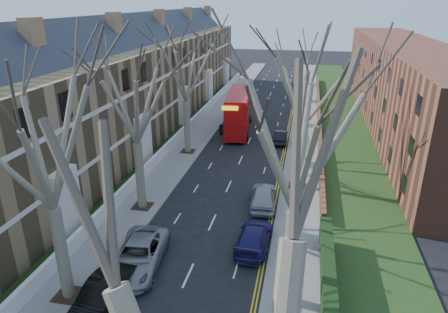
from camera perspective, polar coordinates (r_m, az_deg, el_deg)
The scene contains 17 objects.
pavement_left at distance 51.59m, azimuth -1.99°, elevation 4.97°, with size 3.00×102.00×0.12m, color slate.
pavement_right at distance 50.20m, azimuth 11.48°, elevation 4.07°, with size 3.00×102.00×0.12m, color slate.
terrace_left at distance 45.46m, azimuth -14.07°, elevation 9.18°, with size 9.70×78.00×13.60m.
flats_right at distance 54.16m, azimuth 24.30°, elevation 9.26°, with size 13.97×54.00×10.00m.
front_wall_left at distance 44.53m, azimuth -6.50°, elevation 2.87°, with size 0.30×78.00×1.00m.
grass_verge_right at distance 50.39m, azimuth 16.60°, elevation 3.76°, with size 6.00×102.00×0.06m.
tree_left_mid at distance 19.65m, azimuth -24.92°, elevation 4.06°, with size 10.50×10.50×14.71m.
tree_left_far at distance 28.10m, azimuth -12.95°, elevation 9.63°, with size 10.15×10.15×14.22m.
tree_left_dist at distance 39.11m, azimuth -5.66°, elevation 13.78°, with size 10.50×10.50×14.71m.
tree_right_mid at distance 17.78m, azimuth 10.75°, elevation 4.03°, with size 10.50×10.50×14.71m.
tree_right_far at distance 31.48m, azimuth 11.54°, elevation 10.99°, with size 10.15×10.15×14.22m.
double_decker_bus at distance 47.68m, azimuth 2.09°, elevation 6.30°, with size 3.55×11.08×4.56m.
car_left_mid at distance 22.26m, azimuth -17.04°, elevation -18.55°, with size 1.69×4.83×1.59m, color black.
car_left_far at distance 24.64m, azimuth -12.11°, elevation -13.60°, with size 2.67×5.79×1.61m, color gray.
car_right_near at distance 25.95m, azimuth 4.33°, elevation -11.39°, with size 1.98×4.87×1.41m, color #1E1854.
car_right_mid at distance 30.71m, azimuth 5.61°, elevation -5.65°, with size 1.90×4.73×1.61m, color #9899A1.
car_right_far at distance 44.45m, azimuth 8.07°, elevation 2.84°, with size 1.44×4.13×1.36m, color black.
Camera 1 is at (5.88, -8.99, 14.81)m, focal length 32.00 mm.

